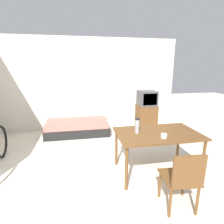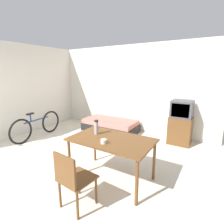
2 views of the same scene
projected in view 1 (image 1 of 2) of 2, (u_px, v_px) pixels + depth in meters
wall_back at (83, 85)px, 5.23m from camera, size 5.75×0.06×2.70m
daybed at (78, 127)px, 4.97m from camera, size 1.74×0.85×0.39m
tv at (147, 110)px, 5.39m from camera, size 0.56×0.52×1.17m
dining_table at (157, 137)px, 3.03m from camera, size 1.42×0.87×0.76m
wooden_chair at (183, 178)px, 2.21m from camera, size 0.47×0.47×0.87m
thermos_flask at (137, 125)px, 2.96m from camera, size 0.08×0.08×0.27m
mate_bowl at (164, 136)px, 2.78m from camera, size 0.10×0.10×0.07m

